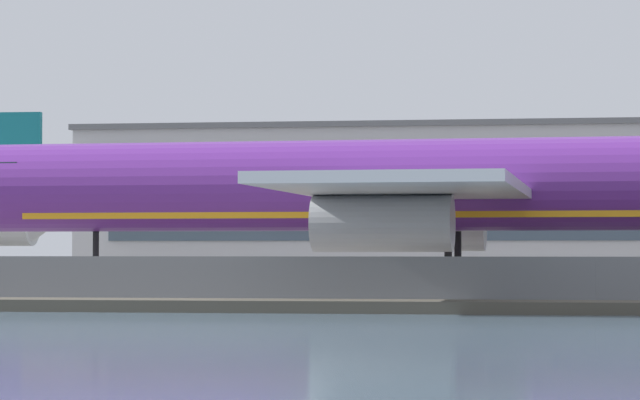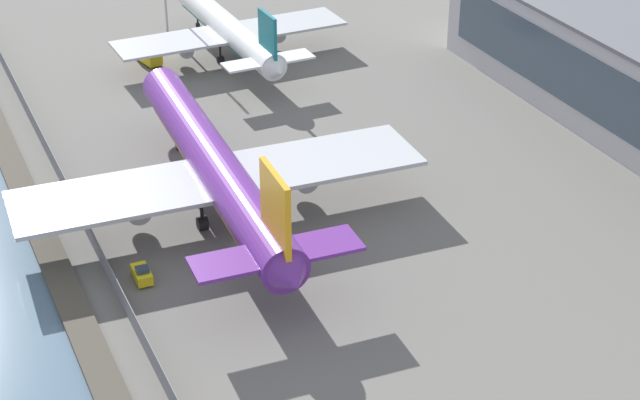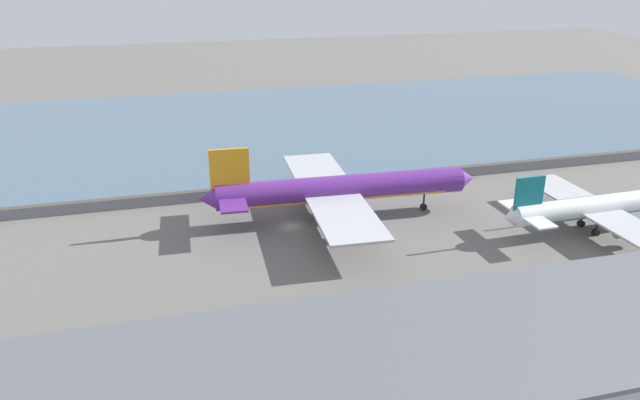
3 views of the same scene
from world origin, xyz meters
name	(u,v)px [view 3 (image 3 of 3)]	position (x,y,z in m)	size (l,w,h in m)	color
ground_plane	(291,226)	(0.00, 0.00, 0.00)	(500.00, 500.00, 0.00)	#66635E
waterfront_lagoon	(238,127)	(0.00, -71.00, 0.00)	(320.00, 98.00, 0.01)	slate
shoreline_seawall	(271,186)	(0.00, -20.50, 0.25)	(320.00, 3.00, 0.50)	#474238
perimeter_fence	(275,190)	(0.00, -16.00, 1.12)	(280.00, 0.10, 2.24)	slate
cargo_jet_purple	(338,189)	(-9.30, -1.46, 5.74)	(52.84, 45.41, 15.04)	#602889
passenger_jet_white_teal	(601,206)	(-53.40, 15.69, 4.51)	(40.97, 35.07, 11.81)	white
baggage_tug	(276,197)	(0.35, -13.00, 0.81)	(3.23, 1.67, 1.80)	yellow
ops_van	(571,198)	(-55.96, 4.10, 1.28)	(5.51, 3.07, 2.48)	yellow
terminal_building	(430,398)	(-1.22, 57.72, 6.79)	(84.09, 21.21, 13.57)	#B2B2B7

